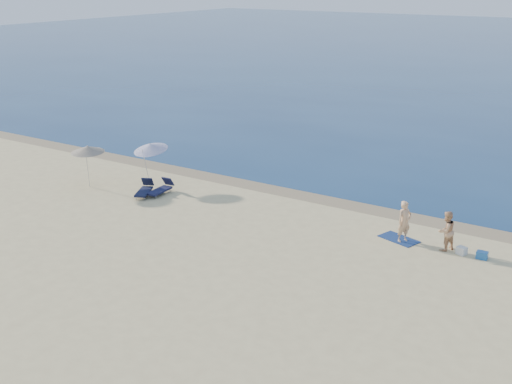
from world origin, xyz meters
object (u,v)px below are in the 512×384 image
at_px(blue_cooler, 482,255).
at_px(umbrella_near, 150,147).
at_px(person_right, 446,231).
at_px(person_left, 404,222).

xyz_separation_m(blue_cooler, umbrella_near, (-18.54, 0.18, 2.01)).
bearing_deg(umbrella_near, person_right, 5.93).
bearing_deg(blue_cooler, person_left, 179.49).
distance_m(person_right, blue_cooler, 1.77).
bearing_deg(person_left, person_right, -56.73).
xyz_separation_m(person_right, umbrella_near, (-16.92, 0.12, 1.28)).
distance_m(person_left, umbrella_near, 15.12).
distance_m(person_right, umbrella_near, 16.97).
bearing_deg(person_left, blue_cooler, -58.82).
relative_size(person_left, blue_cooler, 4.18).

